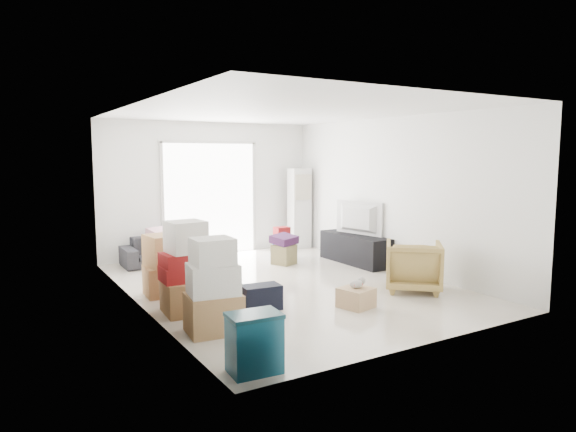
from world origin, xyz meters
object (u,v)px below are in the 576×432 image
(tv_console, at_px, (355,249))
(ac_tower, at_px, (299,208))
(storage_bins, at_px, (254,343))
(kids_table, at_px, (282,236))
(armchair, at_px, (413,264))
(wood_crate, at_px, (356,298))
(television, at_px, (355,231))
(ottoman, at_px, (284,254))
(sofa, at_px, (171,245))

(tv_console, bearing_deg, ac_tower, 91.50)
(tv_console, height_order, storage_bins, storage_bins)
(kids_table, bearing_deg, tv_console, -49.85)
(armchair, xyz_separation_m, wood_crate, (-1.29, -0.25, -0.28))
(armchair, height_order, wood_crate, armchair)
(armchair, bearing_deg, ac_tower, -54.52)
(television, height_order, armchair, armchair)
(storage_bins, height_order, ottoman, storage_bins)
(storage_bins, relative_size, kids_table, 0.92)
(armchair, xyz_separation_m, ottoman, (-0.72, 2.63, -0.23))
(tv_console, relative_size, ottoman, 4.46)
(armchair, height_order, ottoman, armchair)
(wood_crate, bearing_deg, sofa, 106.90)
(ac_tower, bearing_deg, television, -88.50)
(ottoman, bearing_deg, kids_table, 63.74)
(sofa, relative_size, ottoman, 4.93)
(armchair, bearing_deg, tv_console, -61.74)
(tv_console, height_order, ottoman, tv_console)
(ac_tower, relative_size, television, 1.60)
(ac_tower, height_order, tv_console, ac_tower)
(ac_tower, height_order, storage_bins, ac_tower)
(sofa, height_order, kids_table, sofa)
(kids_table, height_order, wood_crate, kids_table)
(ac_tower, xyz_separation_m, television, (0.05, -1.91, -0.26))
(television, distance_m, sofa, 3.49)
(storage_bins, bearing_deg, television, 41.30)
(television, relative_size, wood_crate, 2.74)
(sofa, bearing_deg, television, -29.43)
(ac_tower, relative_size, sofa, 0.97)
(ottoman, bearing_deg, ac_tower, 48.39)
(sofa, xyz_separation_m, storage_bins, (-0.90, -5.18, -0.06))
(sofa, height_order, ottoman, sofa)
(kids_table, bearing_deg, wood_crate, -103.66)
(armchair, relative_size, wood_crate, 2.07)
(tv_console, relative_size, sofa, 0.91)
(ottoman, bearing_deg, television, -26.42)
(tv_console, distance_m, kids_table, 1.48)
(tv_console, relative_size, wood_crate, 4.09)
(sofa, relative_size, kids_table, 2.89)
(television, bearing_deg, armchair, 154.54)
(armchair, distance_m, kids_table, 3.19)
(television, xyz_separation_m, ottoman, (-1.21, 0.60, -0.43))
(ottoman, xyz_separation_m, kids_table, (0.26, 0.53, 0.26))
(sofa, bearing_deg, armchair, -55.54)
(armchair, bearing_deg, storage_bins, 64.19)
(armchair, bearing_deg, kids_table, -39.84)
(ac_tower, bearing_deg, wood_crate, -112.44)
(tv_console, height_order, wood_crate, tv_console)
(storage_bins, distance_m, kids_table, 5.43)
(ac_tower, height_order, sofa, ac_tower)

